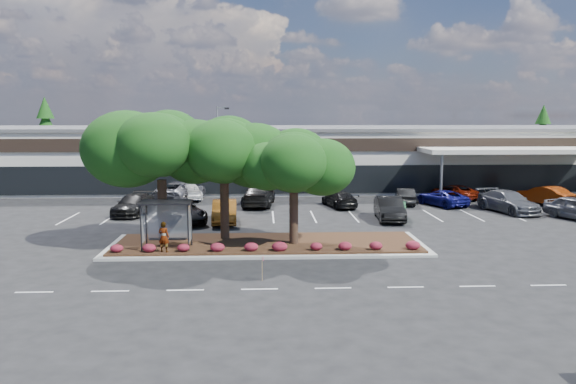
{
  "coord_description": "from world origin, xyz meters",
  "views": [
    {
      "loc": [
        -2.21,
        -27.53,
        7.45
      ],
      "look_at": [
        -0.63,
        8.08,
        2.6
      ],
      "focal_mm": 35.0,
      "sensor_mm": 36.0,
      "label": 1
    }
  ],
  "objects_px": {
    "survey_stake": "(263,265)",
    "car_0": "(134,204)",
    "car_1": "(182,211)",
    "light_pole": "(219,154)"
  },
  "relations": [
    {
      "from": "light_pole",
      "to": "car_0",
      "type": "relative_size",
      "value": 1.58
    },
    {
      "from": "light_pole",
      "to": "survey_stake",
      "type": "relative_size",
      "value": 7.46
    },
    {
      "from": "survey_stake",
      "to": "car_0",
      "type": "bearing_deg",
      "value": 118.84
    },
    {
      "from": "car_0",
      "to": "survey_stake",
      "type": "bearing_deg",
      "value": -53.3
    },
    {
      "from": "survey_stake",
      "to": "car_1",
      "type": "relative_size",
      "value": 0.2
    },
    {
      "from": "survey_stake",
      "to": "car_0",
      "type": "distance_m",
      "value": 20.28
    },
    {
      "from": "car_0",
      "to": "car_1",
      "type": "distance_m",
      "value": 5.23
    },
    {
      "from": "car_0",
      "to": "car_1",
      "type": "relative_size",
      "value": 0.96
    },
    {
      "from": "survey_stake",
      "to": "car_1",
      "type": "distance_m",
      "value": 15.57
    },
    {
      "from": "light_pole",
      "to": "survey_stake",
      "type": "xyz_separation_m",
      "value": [
        4.3,
        -30.77,
        -2.96
      ]
    }
  ]
}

